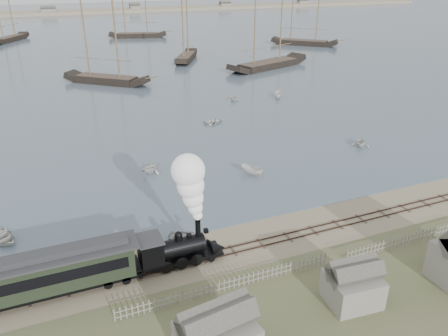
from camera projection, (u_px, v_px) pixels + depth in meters
name	position (u px, v px, depth m)	size (l,w,h in m)	color
ground	(261.00, 231.00, 44.68)	(600.00, 600.00, 0.00)	tan
harbor_water	(82.00, 30.00, 187.40)	(600.00, 336.00, 0.06)	#495A68
rail_track	(270.00, 241.00, 42.99)	(120.00, 1.80, 0.16)	#3D2821
picket_fence_west	(230.00, 290.00, 36.55)	(19.00, 0.10, 1.20)	gray
picket_fence_east	(410.00, 243.00, 42.72)	(15.00, 0.10, 1.20)	gray
shed_mid	(350.00, 301.00, 35.30)	(4.00, 3.50, 3.60)	gray
far_spit	(67.00, 14.00, 254.58)	(500.00, 20.00, 1.80)	tan
locomotive	(189.00, 218.00, 38.20)	(8.09, 3.02, 10.08)	black
passenger_coach	(45.00, 273.00, 34.93)	(15.08, 2.91, 3.66)	black
beached_dinghy	(188.00, 239.00, 42.73)	(4.00, 2.86, 0.83)	silver
rowboat_0	(0.00, 237.00, 42.80)	(4.31, 3.08, 0.89)	silver
rowboat_1	(151.00, 167.00, 57.05)	(2.92, 2.52, 1.54)	silver
rowboat_2	(251.00, 170.00, 56.50)	(3.13, 1.18, 1.21)	silver
rowboat_3	(214.00, 121.00, 75.32)	(3.35, 2.39, 0.69)	silver
rowboat_4	(361.00, 141.00, 65.33)	(3.13, 2.70, 1.65)	silver
rowboat_5	(278.00, 95.00, 89.84)	(3.46, 1.30, 1.34)	silver
rowboat_7	(233.00, 98.00, 87.84)	(2.60, 2.25, 1.37)	silver
schooner_2	(102.00, 39.00, 97.41)	(20.70, 4.78, 20.00)	black
schooner_3	(185.00, 24.00, 122.28)	(17.72, 4.09, 20.00)	black
schooner_4	(270.00, 29.00, 113.19)	(26.08, 6.02, 20.00)	black
schooner_5	(306.00, 15.00, 147.49)	(22.63, 5.22, 20.00)	black
schooner_7	(5.00, 12.00, 155.43)	(19.74, 4.56, 20.00)	black
schooner_8	(136.00, 10.00, 163.87)	(21.65, 5.00, 20.00)	black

